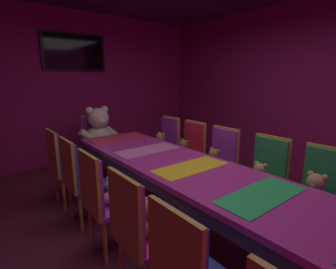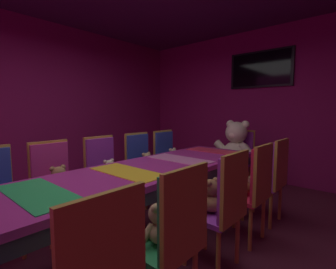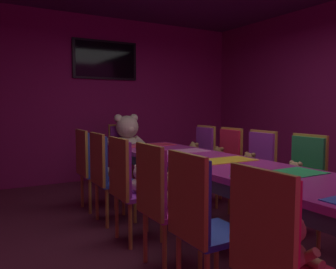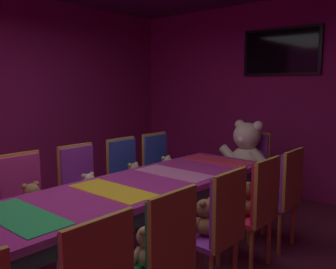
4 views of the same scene
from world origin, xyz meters
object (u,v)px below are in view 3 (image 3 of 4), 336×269
at_px(wall_tv, 105,60).
at_px(banquet_table, 218,170).
at_px(teddy_left_2, 174,193).
at_px(chair_right_2, 304,173).
at_px(chair_right_3, 258,164).
at_px(chair_left_2, 158,194).
at_px(chair_left_4, 104,169).
at_px(chair_left_5, 88,162).
at_px(king_teddy_bear, 128,140).
at_px(teddy_left_5, 100,163).
at_px(teddy_right_4, 218,159).
at_px(teddy_right_2, 294,177).
at_px(teddy_right_5, 193,154).
at_px(teddy_left_0, 292,245).
at_px(throne_chair, 123,149).
at_px(teddy_left_4, 117,170).
at_px(chair_left_1, 197,213).
at_px(chair_left_3, 127,179).
at_px(chair_left_0, 272,247).
at_px(teddy_right_3, 249,166).
at_px(chair_right_4, 227,158).
at_px(chair_right_5, 202,153).
at_px(teddy_left_3, 140,181).

bearing_deg(wall_tv, banquet_table, -90.00).
relative_size(teddy_left_2, chair_right_2, 0.31).
xyz_separation_m(chair_right_2, chair_right_3, (-0.01, 0.64, 0.00)).
relative_size(chair_left_2, chair_left_4, 1.00).
bearing_deg(chair_left_5, king_teddy_bear, 40.94).
xyz_separation_m(teddy_left_5, teddy_right_4, (1.39, -0.58, 0.01)).
distance_m(teddy_right_2, teddy_right_5, 1.76).
height_order(chair_left_5, teddy_right_5, chair_left_5).
xyz_separation_m(teddy_left_0, throne_chair, (0.70, 3.85, 0.02)).
distance_m(teddy_left_0, teddy_left_4, 2.39).
height_order(chair_left_1, teddy_left_2, chair_left_1).
relative_size(chair_left_3, king_teddy_bear, 1.35).
height_order(chair_left_3, teddy_right_4, chair_left_3).
relative_size(chair_left_0, teddy_right_4, 3.21).
bearing_deg(banquet_table, teddy_right_5, 64.47).
bearing_deg(chair_left_2, throne_chair, 72.75).
bearing_deg(teddy_right_3, teddy_left_2, 24.85).
xyz_separation_m(chair_left_3, king_teddy_bear, (0.84, 1.90, 0.15)).
distance_m(chair_right_4, wall_tv, 2.78).
xyz_separation_m(chair_left_4, teddy_right_3, (1.52, -0.59, -0.02)).
xyz_separation_m(chair_right_5, king_teddy_bear, (-0.83, 0.75, 0.15)).
xyz_separation_m(teddy_right_4, chair_right_5, (0.14, 0.55, 0.01)).
xyz_separation_m(chair_left_5, wall_tv, (0.83, 1.63, 1.45)).
bearing_deg(chair_left_4, throne_chair, 60.41).
bearing_deg(teddy_right_3, chair_left_2, 22.75).
height_order(chair_left_4, chair_right_2, same).
height_order(teddy_right_3, king_teddy_bear, king_teddy_bear).
height_order(teddy_left_2, teddy_left_3, teddy_left_2).
relative_size(teddy_right_3, throne_chair, 0.31).
bearing_deg(chair_left_5, teddy_right_2, -49.51).
bearing_deg(teddy_left_3, chair_right_2, -21.69).
xyz_separation_m(chair_left_1, chair_right_3, (1.69, 1.19, 0.00)).
height_order(teddy_left_5, teddy_right_3, teddy_right_3).
xyz_separation_m(teddy_left_4, throne_chair, (0.69, 1.46, 0.02)).
distance_m(chair_right_3, teddy_right_3, 0.14).
height_order(teddy_left_0, chair_right_4, chair_right_4).
bearing_deg(chair_right_3, throne_chair, -67.93).
bearing_deg(chair_left_4, teddy_left_5, 76.24).
bearing_deg(chair_left_0, chair_right_2, 34.72).
xyz_separation_m(chair_left_1, teddy_right_3, (1.54, 1.19, -0.02)).
bearing_deg(teddy_left_3, chair_right_4, 21.33).
distance_m(chair_right_2, chair_right_5, 1.76).
bearing_deg(throne_chair, teddy_left_3, -18.53).
relative_size(teddy_left_4, teddy_right_2, 0.99).
bearing_deg(teddy_left_2, teddy_left_4, 89.80).
xyz_separation_m(chair_left_3, chair_left_4, (0.01, 0.62, 0.00)).
bearing_deg(chair_right_2, chair_right_3, -89.28).
distance_m(teddy_left_2, king_teddy_bear, 2.62).
bearing_deg(chair_right_2, banquet_table, -20.83).
bearing_deg(chair_left_3, chair_right_2, -20.01).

